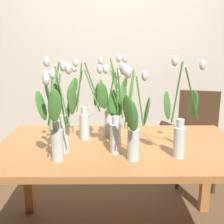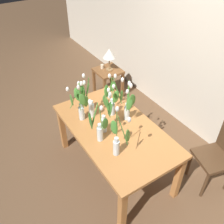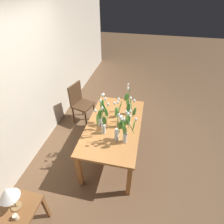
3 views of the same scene
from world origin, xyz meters
TOP-DOWN VIEW (x-y plane):
  - ground_plane at (0.00, 0.00)m, footprint 18.00×18.00m
  - room_wall_rear at (0.00, 1.51)m, footprint 9.00×0.10m
  - dining_table at (0.00, 0.00)m, footprint 1.60×0.90m
  - tulip_vase_0 at (0.35, -0.19)m, footprint 0.25×0.16m
  - tulip_vase_1 at (-0.03, -0.10)m, footprint 0.19×0.16m
  - tulip_vase_2 at (-0.02, 0.21)m, footprint 0.18×0.13m
  - tulip_vase_3 at (-0.23, 0.13)m, footprint 0.28×0.20m
  - tulip_vase_4 at (-0.36, -0.14)m, footprint 0.14×0.15m
  - tulip_vase_5 at (-0.34, -0.26)m, footprint 0.24×0.23m
  - tulip_vase_6 at (0.07, -0.26)m, footprint 0.18×0.19m
  - dining_chair at (0.83, 0.95)m, footprint 0.49×0.49m
  - side_table at (-1.51, 0.85)m, footprint 0.44×0.44m
  - table_lamp at (-1.50, 0.87)m, footprint 0.22×0.22m
  - pillar_candle at (-1.61, 0.79)m, footprint 0.06×0.06m

SIDE VIEW (x-z plane):
  - ground_plane at x=0.00m, z-range 0.00..0.00m
  - side_table at x=-1.51m, z-range 0.16..0.71m
  - dining_chair at x=0.83m, z-range 0.06..0.99m
  - pillar_candle at x=-1.61m, z-range 0.55..0.62m
  - dining_table at x=0.00m, z-range 0.28..1.02m
  - table_lamp at x=-1.50m, z-range 0.66..1.06m
  - tulip_vase_0 at x=0.35m, z-range 0.63..1.21m
  - tulip_vase_4 at x=-0.36m, z-range 0.64..1.22m
  - tulip_vase_6 at x=0.07m, z-range 0.67..1.21m
  - tulip_vase_1 at x=-0.03m, z-range 0.67..1.22m
  - tulip_vase_2 at x=-0.02m, z-range 0.66..1.25m
  - tulip_vase_5 at x=-0.34m, z-range 0.69..1.25m
  - tulip_vase_3 at x=-0.23m, z-range 0.69..1.25m
  - room_wall_rear at x=0.00m, z-range 0.00..2.70m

